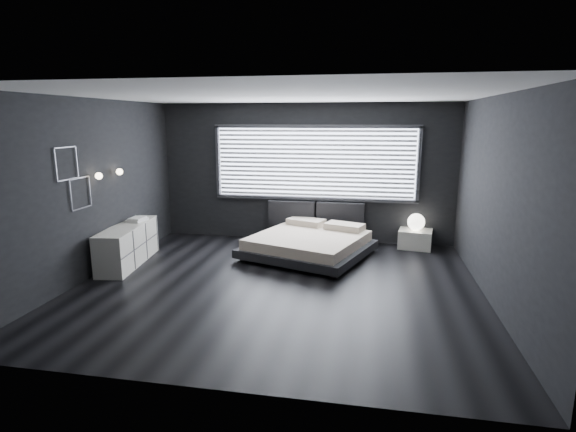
# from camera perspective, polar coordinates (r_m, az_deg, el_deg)

# --- Properties ---
(room) EXTENTS (6.04, 6.00, 2.80)m
(room) POSITION_cam_1_polar(r_m,az_deg,el_deg) (6.54, -1.36, 2.75)
(room) COLOR black
(room) RESTS_ON ground
(window) EXTENTS (4.14, 0.09, 1.52)m
(window) POSITION_cam_1_polar(r_m,az_deg,el_deg) (9.12, 3.38, 6.72)
(window) COLOR white
(window) RESTS_ON ground
(headboard) EXTENTS (1.96, 0.16, 0.52)m
(headboard) POSITION_cam_1_polar(r_m,az_deg,el_deg) (9.21, 3.54, 0.23)
(headboard) COLOR black
(headboard) RESTS_ON ground
(sconce_near) EXTENTS (0.18, 0.11, 0.11)m
(sconce_near) POSITION_cam_1_polar(r_m,az_deg,el_deg) (7.68, -22.92, 4.71)
(sconce_near) COLOR silver
(sconce_near) RESTS_ON ground
(sconce_far) EXTENTS (0.18, 0.11, 0.11)m
(sconce_far) POSITION_cam_1_polar(r_m,az_deg,el_deg) (8.18, -20.63, 5.28)
(sconce_far) COLOR silver
(sconce_far) RESTS_ON ground
(wall_art_upper) EXTENTS (0.01, 0.48, 0.48)m
(wall_art_upper) POSITION_cam_1_polar(r_m,az_deg,el_deg) (7.22, -26.30, 6.00)
(wall_art_upper) COLOR #47474C
(wall_art_upper) RESTS_ON ground
(wall_art_lower) EXTENTS (0.01, 0.48, 0.48)m
(wall_art_lower) POSITION_cam_1_polar(r_m,az_deg,el_deg) (7.47, -24.83, 2.65)
(wall_art_lower) COLOR #47474C
(wall_art_lower) RESTS_ON ground
(bed) EXTENTS (2.55, 2.49, 0.52)m
(bed) POSITION_cam_1_polar(r_m,az_deg,el_deg) (8.27, 2.69, -3.46)
(bed) COLOR black
(bed) RESTS_ON ground
(nightstand) EXTENTS (0.70, 0.61, 0.36)m
(nightstand) POSITION_cam_1_polar(r_m,az_deg,el_deg) (9.15, 15.84, -2.81)
(nightstand) COLOR silver
(nightstand) RESTS_ON ground
(orb_lamp) EXTENTS (0.33, 0.33, 0.33)m
(orb_lamp) POSITION_cam_1_polar(r_m,az_deg,el_deg) (9.04, 15.96, -0.73)
(orb_lamp) COLOR white
(orb_lamp) RESTS_ON nightstand
(dresser) EXTENTS (0.70, 1.75, 0.68)m
(dresser) POSITION_cam_1_polar(r_m,az_deg,el_deg) (8.29, -19.63, -3.44)
(dresser) COLOR silver
(dresser) RESTS_ON ground
(book_stack) EXTENTS (0.30, 0.37, 0.07)m
(book_stack) POSITION_cam_1_polar(r_m,az_deg,el_deg) (8.50, -18.62, -0.40)
(book_stack) COLOR white
(book_stack) RESTS_ON dresser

